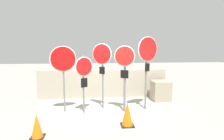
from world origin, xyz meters
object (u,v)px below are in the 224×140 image
Objects in this scene: stop_sign_0 at (63,62)px; traffic_cone_0 at (37,126)px; stop_sign_2 at (102,60)px; stop_sign_3 at (125,67)px; stop_sign_1 at (84,72)px; storage_crate at (161,91)px; stop_sign_4 at (147,56)px; traffic_cone_1 at (127,114)px.

stop_sign_0 reaches higher than traffic_cone_0.
stop_sign_2 reaches higher than stop_sign_3.
stop_sign_1 is at bearing 54.80° from traffic_cone_0.
storage_crate is (2.60, 0.82, -1.41)m from stop_sign_2.
stop_sign_1 is 2.26m from traffic_cone_0.
stop_sign_2 is at bearing 146.41° from stop_sign_4.
stop_sign_2 is 3.46× the size of traffic_cone_1.
traffic_cone_1 is at bearing -129.25° from storage_crate.
storage_crate is (0.96, 1.06, -1.56)m from stop_sign_4.
stop_sign_2 is at bearing -162.51° from storage_crate.
stop_sign_4 is 4.28× the size of traffic_cone_0.
stop_sign_0 reaches higher than traffic_cone_1.
stop_sign_2 is at bearing 48.64° from traffic_cone_0.
storage_crate is at bearing 53.90° from stop_sign_3.
stop_sign_2 is 3.07m from storage_crate.
stop_sign_2 reaches higher than traffic_cone_1.
stop_sign_0 is 0.96× the size of stop_sign_2.
stop_sign_2 is 1.66m from stop_sign_4.
traffic_cone_0 is (-2.54, -1.59, -1.33)m from stop_sign_3.
stop_sign_3 reaches higher than traffic_cone_1.
traffic_cone_0 is 0.89× the size of traffic_cone_1.
traffic_cone_1 is at bearing 10.66° from traffic_cone_0.
stop_sign_1 is at bearing 139.19° from traffic_cone_1.
stop_sign_2 is 0.91× the size of stop_sign_4.
stop_sign_0 is 2.82m from traffic_cone_1.
stop_sign_2 reaches higher than storage_crate.
stop_sign_1 reaches higher than storage_crate.
stop_sign_1 is at bearing -159.13° from storage_crate.
stop_sign_4 reaches higher than traffic_cone_0.
stop_sign_1 is 3.63m from storage_crate.
stop_sign_3 is 3.34× the size of traffic_cone_1.
traffic_cone_1 reaches higher than traffic_cone_0.
stop_sign_0 is 1.15× the size of stop_sign_1.
stop_sign_2 is at bearing -1.32° from stop_sign_1.
stop_sign_2 is 0.90m from stop_sign_3.
stop_sign_4 is 3.16× the size of storage_crate.
stop_sign_1 is 2.06m from traffic_cone_1.
stop_sign_0 is 2.35m from traffic_cone_0.
stop_sign_2 is (0.65, 0.42, 0.38)m from stop_sign_1.
stop_sign_4 reaches higher than stop_sign_3.
stop_sign_0 is 1.00× the size of stop_sign_3.
storage_crate is at bearing 32.91° from traffic_cone_0.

